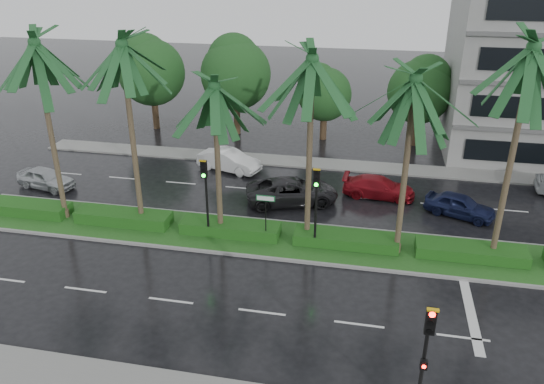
% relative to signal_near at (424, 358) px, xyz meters
% --- Properties ---
extents(ground, '(120.00, 120.00, 0.00)m').
position_rel_signal_near_xyz_m(ground, '(-6.00, 9.39, -2.50)').
color(ground, black).
rests_on(ground, ground).
extents(far_sidewalk, '(40.00, 2.00, 0.12)m').
position_rel_signal_near_xyz_m(far_sidewalk, '(-6.00, 21.39, -2.44)').
color(far_sidewalk, slate).
rests_on(far_sidewalk, ground).
extents(median, '(36.00, 4.00, 0.15)m').
position_rel_signal_near_xyz_m(median, '(-6.00, 10.39, -2.42)').
color(median, gray).
rests_on(median, ground).
extents(hedge, '(35.20, 1.40, 0.60)m').
position_rel_signal_near_xyz_m(hedge, '(-6.00, 10.39, -2.05)').
color(hedge, '#174413').
rests_on(hedge, median).
extents(lane_markings, '(34.00, 13.06, 0.01)m').
position_rel_signal_near_xyz_m(lane_markings, '(-2.96, 8.96, -2.50)').
color(lane_markings, silver).
rests_on(lane_markings, ground).
extents(palm_row, '(26.30, 4.20, 10.79)m').
position_rel_signal_near_xyz_m(palm_row, '(-7.25, 10.41, 6.05)').
color(palm_row, '#483B2A').
rests_on(palm_row, median).
extents(signal_near, '(0.34, 0.45, 4.36)m').
position_rel_signal_near_xyz_m(signal_near, '(0.00, 0.00, 0.00)').
color(signal_near, black).
rests_on(signal_near, near_sidewalk).
extents(signal_median_left, '(0.34, 0.42, 4.36)m').
position_rel_signal_near_xyz_m(signal_median_left, '(-10.00, 9.69, 0.49)').
color(signal_median_left, black).
rests_on(signal_median_left, median).
extents(signal_median_right, '(0.34, 0.42, 4.36)m').
position_rel_signal_near_xyz_m(signal_median_right, '(-4.50, 9.69, 0.49)').
color(signal_median_right, black).
rests_on(signal_median_right, median).
extents(street_sign, '(0.95, 0.09, 2.60)m').
position_rel_signal_near_xyz_m(street_sign, '(-7.00, 9.87, -0.38)').
color(street_sign, black).
rests_on(street_sign, median).
extents(bg_trees, '(33.11, 5.49, 7.93)m').
position_rel_signal_near_xyz_m(bg_trees, '(-7.54, 26.98, 2.19)').
color(bg_trees, '#3B2A1B').
rests_on(bg_trees, ground).
extents(car_silver, '(2.29, 4.06, 1.30)m').
position_rel_signal_near_xyz_m(car_silver, '(-22.00, 14.04, -1.85)').
color(car_silver, '#B1B5B9').
rests_on(car_silver, ground).
extents(car_white, '(2.70, 4.60, 1.43)m').
position_rel_signal_near_xyz_m(car_white, '(-11.50, 19.09, -1.79)').
color(car_white, white).
rests_on(car_white, ground).
extents(car_darkgrey, '(4.06, 5.90, 1.50)m').
position_rel_signal_near_xyz_m(car_darkgrey, '(-6.50, 14.96, -1.75)').
color(car_darkgrey, '#232325').
rests_on(car_darkgrey, ground).
extents(car_red, '(2.04, 4.42, 1.25)m').
position_rel_signal_near_xyz_m(car_red, '(-1.50, 16.83, -1.88)').
color(car_red, maroon).
rests_on(car_red, ground).
extents(car_blue, '(2.87, 4.12, 1.30)m').
position_rel_signal_near_xyz_m(car_blue, '(3.00, 15.13, -1.85)').
color(car_blue, '#161D42').
rests_on(car_blue, ground).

